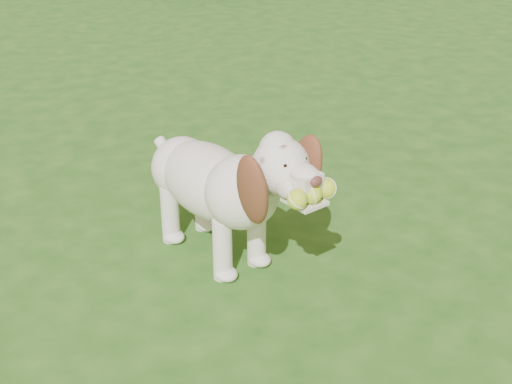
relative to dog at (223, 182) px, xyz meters
name	(u,v)px	position (x,y,z in m)	size (l,w,h in m)	color
ground	(268,209)	(0.42, 0.44, -0.45)	(80.00, 80.00, 0.00)	#1F4B15
dog	(223,182)	(0.00, 0.00, 0.00)	(0.71, 1.28, 0.85)	silver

